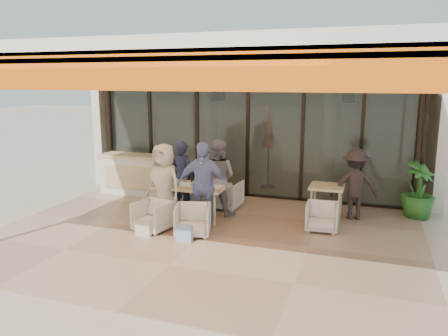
% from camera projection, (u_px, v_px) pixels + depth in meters
% --- Properties ---
extents(ground, '(70.00, 70.00, 0.00)m').
position_uv_depth(ground, '(204.00, 235.00, 8.33)').
color(ground, '#C6B293').
rests_on(ground, ground).
extents(terrace_floor, '(8.00, 6.00, 0.01)m').
position_uv_depth(terrace_floor, '(204.00, 235.00, 8.33)').
color(terrace_floor, tan).
rests_on(terrace_floor, ground).
extents(terrace_structure, '(8.00, 6.00, 3.40)m').
position_uv_depth(terrace_structure, '(196.00, 60.00, 7.44)').
color(terrace_structure, silver).
rests_on(terrace_structure, ground).
extents(glass_storefront, '(8.08, 0.10, 3.20)m').
position_uv_depth(glass_storefront, '(248.00, 134.00, 10.79)').
color(glass_storefront, '#9EADA3').
rests_on(glass_storefront, ground).
extents(interior_block, '(9.05, 3.62, 3.52)m').
position_uv_depth(interior_block, '(270.00, 104.00, 12.81)').
color(interior_block, silver).
rests_on(interior_block, ground).
extents(host_counter, '(1.85, 0.65, 1.04)m').
position_uv_depth(host_counter, '(136.00, 174.00, 11.24)').
color(host_counter, silver).
rests_on(host_counter, ground).
extents(dining_table, '(1.50, 0.90, 0.93)m').
position_uv_depth(dining_table, '(192.00, 187.00, 9.21)').
color(dining_table, '#E1C489').
rests_on(dining_table, ground).
extents(chair_far_left, '(0.62, 0.59, 0.58)m').
position_uv_depth(chair_far_left, '(192.00, 193.00, 10.30)').
color(chair_far_left, white).
rests_on(chair_far_left, ground).
extents(chair_far_right, '(0.73, 0.69, 0.72)m').
position_uv_depth(chair_far_right, '(225.00, 193.00, 10.01)').
color(chair_far_right, white).
rests_on(chair_far_right, ground).
extents(chair_near_left, '(0.77, 0.74, 0.66)m').
position_uv_depth(chair_near_left, '(153.00, 215.00, 8.53)').
color(chair_near_left, white).
rests_on(chair_near_left, ground).
extents(chair_near_right, '(0.80, 0.77, 0.67)m').
position_uv_depth(chair_near_right, '(193.00, 219.00, 8.26)').
color(chair_near_right, white).
rests_on(chair_near_right, ground).
extents(diner_navy, '(0.66, 0.52, 1.60)m').
position_uv_depth(diner_navy, '(182.00, 176.00, 9.73)').
color(diner_navy, '#171B33').
rests_on(diner_navy, ground).
extents(diner_grey, '(0.86, 0.69, 1.67)m').
position_uv_depth(diner_grey, '(218.00, 178.00, 9.46)').
color(diner_grey, slate).
rests_on(diner_grey, ground).
extents(diner_cream, '(0.91, 0.70, 1.67)m').
position_uv_depth(diner_cream, '(164.00, 184.00, 8.89)').
color(diner_cream, beige).
rests_on(diner_cream, ground).
extents(diner_periwinkle, '(1.08, 0.59, 1.74)m').
position_uv_depth(diner_periwinkle, '(202.00, 185.00, 8.62)').
color(diner_periwinkle, '#717CBC').
rests_on(diner_periwinkle, ground).
extents(tote_bag_cream, '(0.30, 0.10, 0.34)m').
position_uv_depth(tote_bag_cream, '(143.00, 229.00, 8.19)').
color(tote_bag_cream, silver).
rests_on(tote_bag_cream, ground).
extents(tote_bag_blue, '(0.30, 0.10, 0.34)m').
position_uv_depth(tote_bag_blue, '(184.00, 234.00, 7.92)').
color(tote_bag_blue, '#99BFD8').
rests_on(tote_bag_blue, ground).
extents(side_table, '(0.70, 0.70, 0.74)m').
position_uv_depth(side_table, '(327.00, 191.00, 9.15)').
color(side_table, '#E1C489').
rests_on(side_table, ground).
extents(side_chair, '(0.65, 0.61, 0.63)m').
position_uv_depth(side_chair, '(322.00, 216.00, 8.52)').
color(side_chair, white).
rests_on(side_chair, ground).
extents(standing_woman, '(1.08, 0.75, 1.52)m').
position_uv_depth(standing_woman, '(355.00, 185.00, 9.14)').
color(standing_woman, black).
rests_on(standing_woman, ground).
extents(potted_palm, '(0.96, 0.96, 1.22)m').
position_uv_depth(potted_palm, '(419.00, 190.00, 9.27)').
color(potted_palm, '#1E5919').
rests_on(potted_palm, ground).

